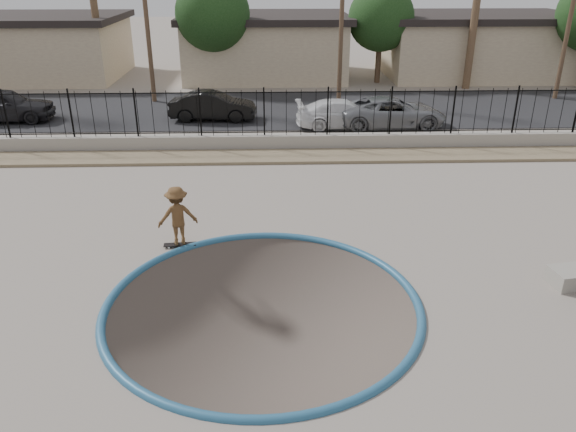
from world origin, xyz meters
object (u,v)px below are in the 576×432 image
at_px(car_a, 3,105).
at_px(car_d, 392,112).
at_px(skateboard, 180,244).
at_px(car_c, 343,114).
at_px(car_b, 213,106).
at_px(skater, 178,219).

relative_size(car_a, car_d, 0.93).
relative_size(skateboard, car_c, 0.20).
height_order(skateboard, car_b, car_b).
bearing_deg(car_d, car_b, 76.54).
xyz_separation_m(car_b, car_d, (8.21, -1.54, 0.01)).
xyz_separation_m(skater, skateboard, (0.00, -0.00, -0.74)).
bearing_deg(skateboard, car_a, 123.25).
bearing_deg(car_b, skater, -175.57).
xyz_separation_m(skateboard, car_d, (7.96, 11.53, 0.65)).
xyz_separation_m(skateboard, car_c, (5.76, 11.53, 0.60)).
bearing_deg(car_c, car_d, -93.63).
bearing_deg(car_a, skateboard, -145.63).
relative_size(car_b, car_d, 0.83).
relative_size(skater, car_c, 0.37).
xyz_separation_m(skater, car_a, (-10.04, 13.13, 0.01)).
relative_size(skater, skateboard, 1.84).
relative_size(skateboard, car_a, 0.19).
bearing_deg(car_d, skater, 142.56).
height_order(skateboard, car_d, car_d).
distance_m(skateboard, car_c, 12.90).
bearing_deg(car_b, car_a, 92.98).
xyz_separation_m(skater, car_b, (-0.25, 13.07, -0.10)).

